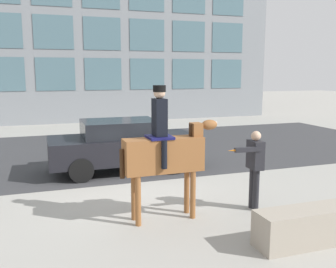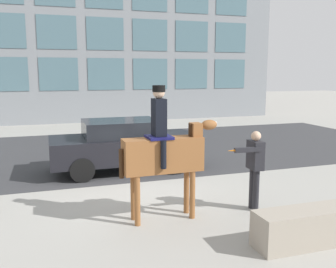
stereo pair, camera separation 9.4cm
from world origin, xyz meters
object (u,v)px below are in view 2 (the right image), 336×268
mounted_horse_lead (164,151)px  pedestrian_bystander (255,164)px  planter_ledge (325,224)px  street_car_near_lane (124,144)px

mounted_horse_lead → pedestrian_bystander: size_ratio=1.57×
mounted_horse_lead → planter_ledge: 3.09m
street_car_near_lane → planter_ledge: size_ratio=1.64×
street_car_near_lane → planter_ledge: bearing=-67.9°
pedestrian_bystander → planter_ledge: bearing=105.1°
planter_ledge → mounted_horse_lead: bearing=141.6°
mounted_horse_lead → pedestrian_bystander: mounted_horse_lead is taller
pedestrian_bystander → mounted_horse_lead: bearing=-0.3°
pedestrian_bystander → street_car_near_lane: 4.41m
pedestrian_bystander → street_car_near_lane: pedestrian_bystander is taller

